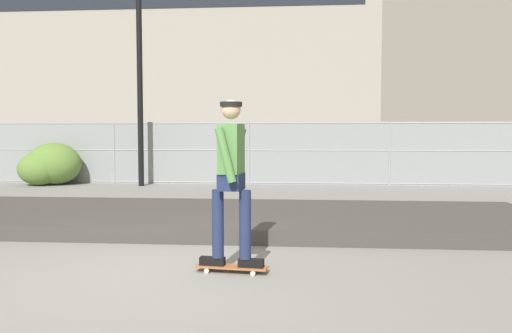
# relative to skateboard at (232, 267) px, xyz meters

# --- Properties ---
(ground_plane) EXTENTS (120.00, 120.00, 0.00)m
(ground_plane) POSITION_rel_skateboard_xyz_m (-0.75, -0.16, -0.06)
(ground_plane) COLOR slate
(gravel_berm) EXTENTS (10.85, 3.26, 0.22)m
(gravel_berm) POSITION_rel_skateboard_xyz_m (-0.75, 2.96, 0.05)
(gravel_berm) COLOR #3D3A38
(gravel_berm) RESTS_ON ground_plane
(skateboard) EXTENTS (0.82, 0.29, 0.07)m
(skateboard) POSITION_rel_skateboard_xyz_m (0.00, 0.00, 0.00)
(skateboard) COLOR #9E5B33
(skateboard) RESTS_ON ground_plane
(skater) EXTENTS (0.73, 0.60, 1.83)m
(skater) POSITION_rel_skateboard_xyz_m (0.00, 0.00, 1.06)
(skater) COLOR black
(skater) RESTS_ON skateboard
(chain_fence) EXTENTS (24.53, 0.06, 1.85)m
(chain_fence) POSITION_rel_skateboard_xyz_m (-0.75, 9.58, 0.87)
(chain_fence) COLOR gray
(chain_fence) RESTS_ON ground_plane
(street_lamp) EXTENTS (0.44, 0.44, 6.89)m
(street_lamp) POSITION_rel_skateboard_xyz_m (-3.80, 8.94, 4.22)
(street_lamp) COLOR black
(street_lamp) RESTS_ON ground_plane
(parked_car_near) EXTENTS (4.46, 2.07, 1.66)m
(parked_car_near) POSITION_rel_skateboard_xyz_m (-5.90, 11.66, 0.78)
(parked_car_near) COLOR #B7BABF
(parked_car_near) RESTS_ON ground_plane
(parked_car_mid) EXTENTS (4.40, 1.95, 1.66)m
(parked_car_mid) POSITION_rel_skateboard_xyz_m (0.38, 11.83, 0.78)
(parked_car_mid) COLOR #474C54
(parked_car_mid) RESTS_ON ground_plane
(parked_car_far) EXTENTS (4.45, 2.04, 1.66)m
(parked_car_far) POSITION_rel_skateboard_xyz_m (6.95, 11.69, 0.78)
(parked_car_far) COLOR maroon
(parked_car_far) RESTS_ON ground_plane
(library_building) EXTENTS (31.98, 10.82, 20.15)m
(library_building) POSITION_rel_skateboard_xyz_m (-9.06, 40.39, 10.02)
(library_building) COLOR gray
(library_building) RESTS_ON ground_plane
(shrub_left) EXTENTS (1.26, 1.03, 0.97)m
(shrub_left) POSITION_rel_skateboard_xyz_m (-6.78, 8.81, 0.43)
(shrub_left) COLOR #567A33
(shrub_left) RESTS_ON ground_plane
(shrub_center) EXTENTS (1.60, 1.31, 1.23)m
(shrub_center) POSITION_rel_skateboard_xyz_m (-6.46, 9.06, 0.56)
(shrub_center) COLOR #567A33
(shrub_center) RESTS_ON ground_plane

